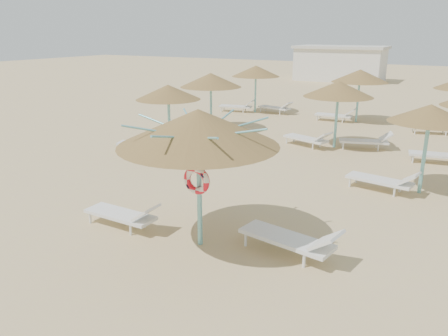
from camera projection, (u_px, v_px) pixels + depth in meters
The scene contains 6 objects.
ground at pixel (195, 236), 10.24m from camera, with size 120.00×120.00×0.00m, color tan.
main_palapa at pixel (198, 128), 9.04m from camera, with size 3.42×3.42×3.06m.
lounger_main_a at pixel (124, 214), 10.56m from camera, with size 2.02×0.65×0.73m.
lounger_main_b at pixel (292, 239), 9.23m from camera, with size 2.30×1.04×0.81m.
palapa_field at pixel (327, 86), 19.13m from camera, with size 15.61×12.44×2.72m.
service_hut at pixel (340, 63), 41.70m from camera, with size 8.40×4.40×3.25m.
Camera 1 is at (5.11, -7.78, 4.59)m, focal length 35.00 mm.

